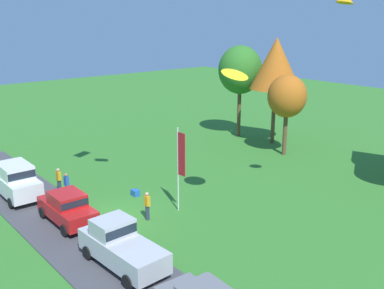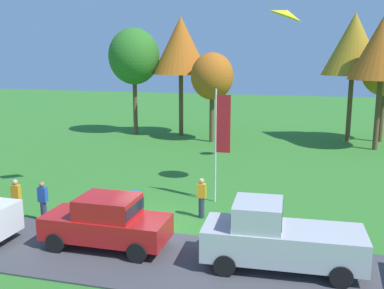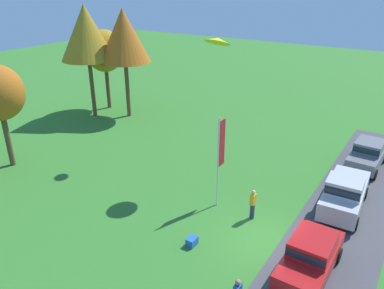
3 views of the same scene
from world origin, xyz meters
TOP-DOWN VIEW (x-y plane):
  - ground_plane at (0.00, 0.00)m, footprint 120.00×120.00m
  - pavement_strip at (0.00, -2.70)m, footprint 36.00×4.40m
  - car_sedan_near_entrance at (-0.96, -2.27)m, footprint 4.40×1.95m
  - car_pickup_by_flagpole at (4.89, -2.31)m, footprint 5.09×2.25m
  - car_sedan_mid_row at (11.11, -2.40)m, footprint 4.48×2.11m
  - person_on_lawn at (1.51, 1.51)m, footprint 0.36×0.24m
  - tree_left_of_center at (8.58, 20.74)m, footprint 4.64×4.64m
  - tree_far_right at (10.27, 18.03)m, footprint 4.49×4.49m
  - tree_far_left at (11.02, 21.30)m, footprint 3.53×3.53m
  - flag_banner at (1.85, 3.72)m, footprint 0.71×0.08m
  - cooler_box at (-2.05, 2.97)m, footprint 0.56×0.40m
  - kite_delta_high_right at (4.43, 5.51)m, footprint 1.55×1.55m

SIDE VIEW (x-z plane):
  - ground_plane at x=0.00m, z-range 0.00..0.00m
  - pavement_strip at x=0.00m, z-range 0.00..0.06m
  - cooler_box at x=-2.05m, z-range 0.00..0.40m
  - person_on_lawn at x=1.51m, z-range 0.02..1.73m
  - car_sedan_near_entrance at x=-0.96m, z-range 0.12..1.96m
  - car_sedan_mid_row at x=11.11m, z-range 0.12..1.96m
  - car_pickup_by_flagpole at x=4.89m, z-range 0.04..2.18m
  - flag_banner at x=1.85m, z-range 0.70..5.93m
  - tree_far_left at x=11.02m, z-range 1.75..9.21m
  - tree_far_right at x=10.27m, z-range 2.46..11.93m
  - tree_left_of_center at x=8.58m, z-range 2.55..12.34m
  - kite_delta_high_right at x=4.43m, z-range 8.16..8.93m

